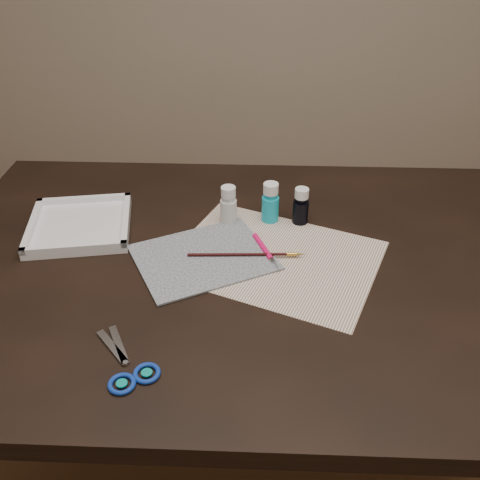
{
  "coord_description": "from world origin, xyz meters",
  "views": [
    {
      "loc": [
        0.04,
        -0.9,
        1.4
      ],
      "look_at": [
        0.0,
        0.0,
        0.8
      ],
      "focal_mm": 40.0,
      "sensor_mm": 36.0,
      "label": 1
    }
  ],
  "objects_px": {
    "paint_bottle_white": "(229,205)",
    "paint_bottle_navy": "(301,206)",
    "scissors": "(118,358)",
    "canvas": "(203,257)",
    "paint_bottle_cyan": "(270,202)",
    "palette_tray": "(80,224)",
    "paper": "(275,258)"
  },
  "relations": [
    {
      "from": "paint_bottle_white",
      "to": "palette_tray",
      "type": "xyz_separation_m",
      "value": [
        -0.33,
        -0.04,
        -0.03
      ]
    },
    {
      "from": "paper",
      "to": "scissors",
      "type": "relative_size",
      "value": 2.4
    },
    {
      "from": "paper",
      "to": "canvas",
      "type": "relative_size",
      "value": 1.53
    },
    {
      "from": "paint_bottle_cyan",
      "to": "paint_bottle_white",
      "type": "bearing_deg",
      "value": -172.11
    },
    {
      "from": "paper",
      "to": "scissors",
      "type": "height_order",
      "value": "scissors"
    },
    {
      "from": "paper",
      "to": "paint_bottle_white",
      "type": "xyz_separation_m",
      "value": [
        -0.1,
        0.14,
        0.05
      ]
    },
    {
      "from": "canvas",
      "to": "paint_bottle_cyan",
      "type": "distance_m",
      "value": 0.22
    },
    {
      "from": "canvas",
      "to": "paint_bottle_white",
      "type": "xyz_separation_m",
      "value": [
        0.04,
        0.14,
        0.04
      ]
    },
    {
      "from": "canvas",
      "to": "scissors",
      "type": "height_order",
      "value": "scissors"
    },
    {
      "from": "paint_bottle_navy",
      "to": "scissors",
      "type": "height_order",
      "value": "paint_bottle_navy"
    },
    {
      "from": "canvas",
      "to": "paint_bottle_white",
      "type": "height_order",
      "value": "paint_bottle_white"
    },
    {
      "from": "paint_bottle_navy",
      "to": "scissors",
      "type": "distance_m",
      "value": 0.55
    },
    {
      "from": "palette_tray",
      "to": "paint_bottle_navy",
      "type": "bearing_deg",
      "value": 5.63
    },
    {
      "from": "paint_bottle_navy",
      "to": "palette_tray",
      "type": "height_order",
      "value": "paint_bottle_navy"
    },
    {
      "from": "paper",
      "to": "paint_bottle_navy",
      "type": "bearing_deg",
      "value": 67.4
    },
    {
      "from": "paint_bottle_navy",
      "to": "palette_tray",
      "type": "relative_size",
      "value": 0.4
    },
    {
      "from": "scissors",
      "to": "paint_bottle_white",
      "type": "bearing_deg",
      "value": -60.38
    },
    {
      "from": "paint_bottle_cyan",
      "to": "scissors",
      "type": "distance_m",
      "value": 0.52
    },
    {
      "from": "canvas",
      "to": "paint_bottle_navy",
      "type": "relative_size",
      "value": 3.08
    },
    {
      "from": "scissors",
      "to": "paper",
      "type": "bearing_deg",
      "value": -81.81
    },
    {
      "from": "paint_bottle_white",
      "to": "paint_bottle_navy",
      "type": "bearing_deg",
      "value": 2.28
    },
    {
      "from": "scissors",
      "to": "palette_tray",
      "type": "bearing_deg",
      "value": -16.33
    },
    {
      "from": "canvas",
      "to": "paint_bottle_cyan",
      "type": "xyz_separation_m",
      "value": [
        0.14,
        0.16,
        0.04
      ]
    },
    {
      "from": "paint_bottle_cyan",
      "to": "scissors",
      "type": "height_order",
      "value": "paint_bottle_cyan"
    },
    {
      "from": "paper",
      "to": "paint_bottle_cyan",
      "type": "distance_m",
      "value": 0.16
    },
    {
      "from": "paint_bottle_white",
      "to": "scissors",
      "type": "xyz_separation_m",
      "value": [
        -0.16,
        -0.43,
        -0.04
      ]
    },
    {
      "from": "canvas",
      "to": "palette_tray",
      "type": "bearing_deg",
      "value": 160.5
    },
    {
      "from": "canvas",
      "to": "paint_bottle_cyan",
      "type": "bearing_deg",
      "value": 48.54
    },
    {
      "from": "scissors",
      "to": "paint_bottle_navy",
      "type": "bearing_deg",
      "value": -76.56
    },
    {
      "from": "paint_bottle_cyan",
      "to": "paint_bottle_navy",
      "type": "height_order",
      "value": "paint_bottle_cyan"
    },
    {
      "from": "paint_bottle_cyan",
      "to": "scissors",
      "type": "bearing_deg",
      "value": -119.28
    },
    {
      "from": "paint_bottle_white",
      "to": "paint_bottle_cyan",
      "type": "distance_m",
      "value": 0.1
    }
  ]
}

